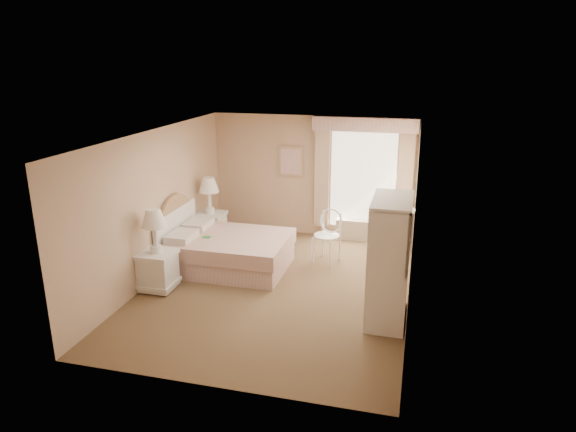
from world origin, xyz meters
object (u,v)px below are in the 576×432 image
(bed, at_px, (225,250))
(nightstand_far, at_px, (210,220))
(nightstand_near, at_px, (157,260))
(cafe_chair, at_px, (328,231))
(round_table, at_px, (395,221))
(armoire, at_px, (389,270))

(bed, relative_size, nightstand_far, 1.54)
(nightstand_near, height_order, cafe_chair, nightstand_near)
(nightstand_far, relative_size, round_table, 1.71)
(bed, height_order, nightstand_near, nightstand_near)
(nightstand_far, relative_size, cafe_chair, 1.39)
(cafe_chair, distance_m, armoire, 2.33)
(nightstand_far, bearing_deg, round_table, 11.83)
(bed, bearing_deg, nightstand_near, -122.53)
(round_table, height_order, armoire, armoire)
(armoire, bearing_deg, cafe_chair, 121.52)
(round_table, bearing_deg, nightstand_near, -140.58)
(bed, xyz_separation_m, cafe_chair, (1.73, 0.80, 0.23))
(nightstand_near, height_order, armoire, armoire)
(bed, relative_size, armoire, 1.16)
(nightstand_far, bearing_deg, armoire, -31.63)
(bed, distance_m, armoire, 3.19)
(bed, relative_size, round_table, 2.64)
(bed, bearing_deg, nightstand_far, 123.58)
(bed, bearing_deg, cafe_chair, 24.98)
(nightstand_near, bearing_deg, cafe_chair, 38.27)
(round_table, bearing_deg, bed, -147.53)
(bed, distance_m, nightstand_near, 1.34)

